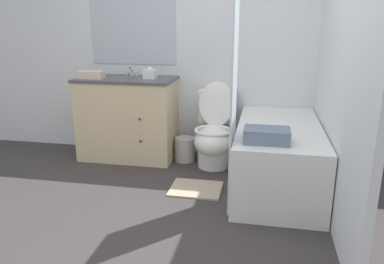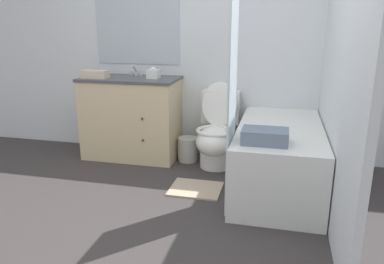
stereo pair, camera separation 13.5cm
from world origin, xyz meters
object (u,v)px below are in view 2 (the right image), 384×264
at_px(bathtub, 279,157).
at_px(bath_towel_folded, 265,136).
at_px(sink_faucet, 136,72).
at_px(tissue_box, 154,74).
at_px(hand_towel_folded, 95,74).
at_px(vanity_cabinet, 132,117).
at_px(wastebasket, 188,149).
at_px(toilet, 217,135).
at_px(bath_mat, 196,189).

xyz_separation_m(bathtub, bath_towel_folded, (-0.11, -0.51, 0.34)).
relative_size(sink_faucet, bath_towel_folded, 0.41).
xyz_separation_m(sink_faucet, tissue_box, (0.27, -0.17, 0.01)).
relative_size(bathtub, hand_towel_folded, 5.46).
distance_m(vanity_cabinet, bathtub, 1.69).
relative_size(sink_faucet, hand_towel_folded, 0.51).
relative_size(tissue_box, hand_towel_folded, 0.47).
bearing_deg(vanity_cabinet, bathtub, -16.74).
xyz_separation_m(wastebasket, hand_towel_folded, (-0.98, -0.12, 0.80)).
xyz_separation_m(tissue_box, bath_towel_folded, (1.23, -0.99, -0.31)).
distance_m(sink_faucet, bath_towel_folded, 1.92).
bearing_deg(toilet, bath_towel_folded, -60.08).
bearing_deg(sink_faucet, wastebasket, -15.43).
relative_size(vanity_cabinet, tissue_box, 8.03).
height_order(toilet, bathtub, toilet).
distance_m(hand_towel_folded, bath_mat, 1.66).
distance_m(toilet, bath_towel_folded, 1.09).
height_order(vanity_cabinet, bathtub, vanity_cabinet).
bearing_deg(tissue_box, sink_faucet, 147.51).
xyz_separation_m(vanity_cabinet, bathtub, (1.61, -0.48, -0.16)).
relative_size(vanity_cabinet, wastebasket, 4.00).
distance_m(sink_faucet, bathtub, 1.85).
xyz_separation_m(toilet, hand_towel_folded, (-1.31, -0.05, 0.59)).
height_order(toilet, hand_towel_folded, hand_towel_folded).
xyz_separation_m(sink_faucet, bathtub, (1.61, -0.66, -0.64)).
xyz_separation_m(toilet, bath_towel_folded, (0.53, -0.91, 0.29)).
bearing_deg(bath_towel_folded, bath_mat, 155.58).
bearing_deg(bath_towel_folded, wastebasket, 130.89).
bearing_deg(tissue_box, bathtub, -19.86).
bearing_deg(bathtub, wastebasket, 153.72).
height_order(wastebasket, bath_towel_folded, bath_towel_folded).
xyz_separation_m(bathtub, bath_mat, (-0.71, -0.24, -0.28)).
height_order(sink_faucet, bath_mat, sink_faucet).
height_order(tissue_box, hand_towel_folded, tissue_box).
bearing_deg(sink_faucet, bath_mat, -44.87).
bearing_deg(hand_towel_folded, tissue_box, 12.11).
height_order(sink_faucet, wastebasket, sink_faucet).
bearing_deg(bath_towel_folded, tissue_box, 141.02).
distance_m(toilet, wastebasket, 0.40).
bearing_deg(hand_towel_folded, toilet, 2.22).
bearing_deg(bath_towel_folded, sink_faucet, 142.10).
bearing_deg(bath_mat, hand_towel_folded, 154.51).
height_order(toilet, bath_mat, toilet).
height_order(toilet, wastebasket, toilet).
bearing_deg(hand_towel_folded, bathtub, -10.28).
xyz_separation_m(wastebasket, tissue_box, (-0.37, 0.01, 0.81)).
height_order(vanity_cabinet, wastebasket, vanity_cabinet).
bearing_deg(sink_faucet, bath_towel_folded, -37.90).
xyz_separation_m(sink_faucet, toilet, (0.97, -0.25, -0.59)).
bearing_deg(bath_mat, sink_faucet, 135.13).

